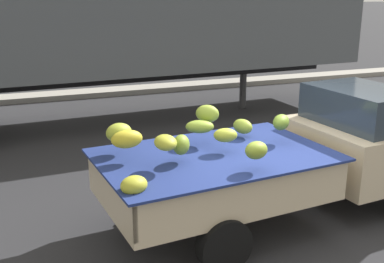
% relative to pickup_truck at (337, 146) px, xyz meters
% --- Properties ---
extents(ground, '(220.00, 220.00, 0.00)m').
position_rel_pickup_truck_xyz_m(ground, '(-1.25, -0.35, -0.89)').
color(ground, '#28282B').
extents(curb_strip, '(80.00, 0.80, 0.16)m').
position_rel_pickup_truck_xyz_m(curb_strip, '(-1.25, 8.81, -0.81)').
color(curb_strip, gray).
rests_on(curb_strip, ground).
extents(pickup_truck, '(5.25, 2.26, 1.70)m').
position_rel_pickup_truck_xyz_m(pickup_truck, '(0.00, 0.00, 0.00)').
color(pickup_truck, '#CCB793').
rests_on(pickup_truck, ground).
extents(semi_trailer, '(12.10, 3.09, 3.95)m').
position_rel_pickup_truck_xyz_m(semi_trailer, '(-1.91, 5.68, 1.66)').
color(semi_trailer, '#4C5156').
rests_on(semi_trailer, ground).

